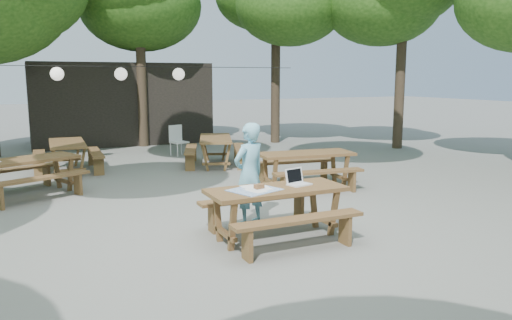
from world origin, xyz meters
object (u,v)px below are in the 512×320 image
at_px(main_picnic_table, 276,212).
at_px(picnic_table_nw, 25,177).
at_px(woman, 249,174).
at_px(plastic_chair, 179,147).

distance_m(main_picnic_table, picnic_table_nw, 5.47).
bearing_deg(picnic_table_nw, main_picnic_table, -76.95).
distance_m(main_picnic_table, woman, 0.92).
bearing_deg(plastic_chair, main_picnic_table, -113.18).
relative_size(main_picnic_table, woman, 1.23).
height_order(woman, plastic_chair, woman).
relative_size(main_picnic_table, picnic_table_nw, 0.84).
xyz_separation_m(main_picnic_table, plastic_chair, (0.92, 8.14, -0.13)).
xyz_separation_m(picnic_table_nw, plastic_chair, (4.21, 3.76, -0.13)).
bearing_deg(woman, main_picnic_table, 75.60).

